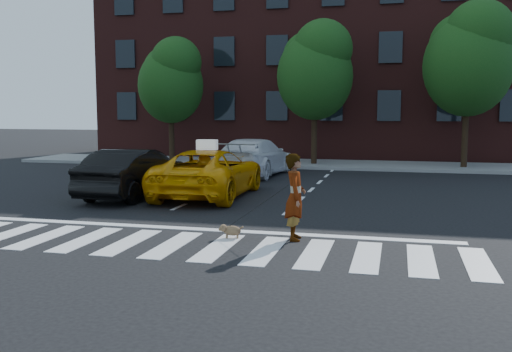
# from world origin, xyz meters

# --- Properties ---
(ground) EXTENTS (120.00, 120.00, 0.00)m
(ground) POSITION_xyz_m (0.00, 0.00, 0.00)
(ground) COLOR black
(ground) RESTS_ON ground
(crosswalk) EXTENTS (13.00, 2.40, 0.01)m
(crosswalk) POSITION_xyz_m (0.00, 0.00, 0.01)
(crosswalk) COLOR silver
(crosswalk) RESTS_ON ground
(stop_line) EXTENTS (12.00, 0.30, 0.01)m
(stop_line) POSITION_xyz_m (0.00, 1.60, 0.01)
(stop_line) COLOR silver
(stop_line) RESTS_ON ground
(sidewalk_far) EXTENTS (30.00, 4.00, 0.15)m
(sidewalk_far) POSITION_xyz_m (0.00, 17.50, 0.07)
(sidewalk_far) COLOR slate
(sidewalk_far) RESTS_ON ground
(building) EXTENTS (26.00, 10.00, 12.00)m
(building) POSITION_xyz_m (0.00, 25.00, 6.00)
(building) COLOR #461C19
(building) RESTS_ON ground
(tree_left) EXTENTS (3.39, 3.38, 6.50)m
(tree_left) POSITION_xyz_m (-6.97, 17.00, 4.44)
(tree_left) COLOR black
(tree_left) RESTS_ON ground
(tree_mid) EXTENTS (3.69, 3.69, 7.10)m
(tree_mid) POSITION_xyz_m (0.53, 17.00, 4.85)
(tree_mid) COLOR black
(tree_mid) RESTS_ON ground
(tree_right) EXTENTS (4.00, 4.00, 7.70)m
(tree_right) POSITION_xyz_m (7.53, 17.00, 5.26)
(tree_right) COLOR black
(tree_right) RESTS_ON ground
(taxi) EXTENTS (2.65, 5.56, 1.53)m
(taxi) POSITION_xyz_m (-1.40, 6.57, 0.77)
(taxi) COLOR orange
(taxi) RESTS_ON ground
(black_sedan) EXTENTS (1.91, 4.82, 1.56)m
(black_sedan) POSITION_xyz_m (-3.69, 5.85, 0.78)
(black_sedan) COLOR black
(black_sedan) RESTS_ON ground
(white_suv) EXTENTS (2.63, 5.62, 1.59)m
(white_suv) POSITION_xyz_m (-1.40, 12.56, 0.79)
(white_suv) COLOR silver
(white_suv) RESTS_ON ground
(woman) EXTENTS (0.54, 0.74, 1.88)m
(woman) POSITION_xyz_m (2.40, 1.10, 0.94)
(woman) COLOR #999999
(woman) RESTS_ON ground
(dog) EXTENTS (0.55, 0.30, 0.31)m
(dog) POSITION_xyz_m (1.00, 0.88, 0.18)
(dog) COLOR brown
(dog) RESTS_ON ground
(taxi_sign) EXTENTS (0.66, 0.29, 0.32)m
(taxi_sign) POSITION_xyz_m (-1.40, 6.37, 1.69)
(taxi_sign) COLOR white
(taxi_sign) RESTS_ON taxi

